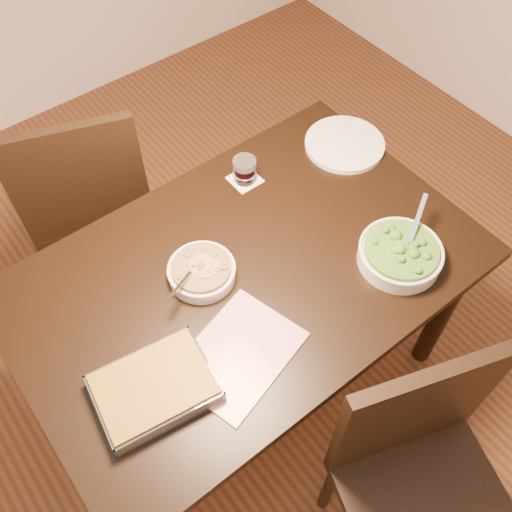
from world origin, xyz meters
TOP-DOWN VIEW (x-y plane):
  - ground at (0.00, 0.00)m, footprint 4.00×4.00m
  - table at (0.00, 0.00)m, footprint 1.40×0.90m
  - magazine_a at (-0.19, -0.21)m, footprint 0.39×0.33m
  - coaster at (0.22, 0.30)m, footprint 0.10×0.10m
  - stew_bowl at (-0.12, 0.06)m, footprint 0.21×0.20m
  - broccoli_bowl at (0.39, -0.26)m, footprint 0.27×0.26m
  - baking_dish at (-0.42, -0.16)m, footprint 0.33×0.27m
  - wine_tumbler at (0.22, 0.30)m, footprint 0.08×0.08m
  - dinner_plate at (0.60, 0.21)m, footprint 0.28×0.28m
  - chair_near at (0.06, -0.72)m, footprint 0.57×0.57m
  - chair_far at (-0.18, 0.77)m, footprint 0.58×0.58m

SIDE VIEW (x-z plane):
  - ground at x=0.00m, z-range 0.00..0.00m
  - chair_near at x=0.06m, z-range 0.06..1.01m
  - chair_far at x=-0.18m, z-range 0.06..1.03m
  - table at x=0.00m, z-range 0.28..1.03m
  - coaster at x=0.22m, z-range 0.75..0.75m
  - magazine_a at x=-0.19m, z-range 0.75..0.76m
  - dinner_plate at x=0.60m, z-range 0.75..0.77m
  - baking_dish at x=-0.42m, z-range 0.75..0.80m
  - stew_bowl at x=-0.12m, z-range 0.74..0.82m
  - broccoli_bowl at x=0.39m, z-range 0.74..0.83m
  - wine_tumbler at x=0.22m, z-range 0.75..0.84m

